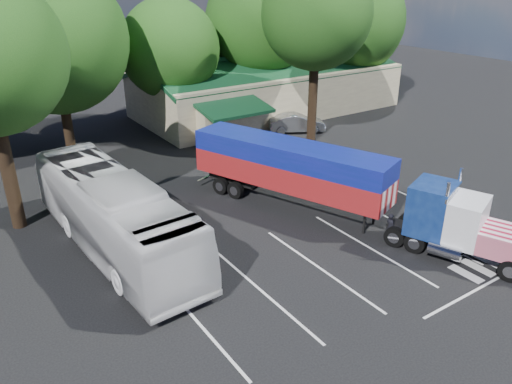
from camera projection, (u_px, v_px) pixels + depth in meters
ground at (248, 218)px, 27.21m from camera, size 120.00×120.00×0.00m
event_hall at (267, 88)px, 46.79m from camera, size 24.20×14.12×5.55m
tree_row_c at (54, 40)px, 33.63m from camera, size 10.00×10.00×13.05m
tree_row_d at (170, 49)px, 39.80m from camera, size 8.00×8.00×10.60m
tree_row_e at (259, 23)px, 44.15m from camera, size 9.60×9.60×12.90m
tree_row_f at (351, 21)px, 48.46m from camera, size 10.40×10.40×13.00m
tree_near_right at (317, 14)px, 35.63m from camera, size 8.00×8.00×13.50m
semi_truck at (329, 179)px, 26.50m from camera, size 8.80×18.29×3.92m
woman at (390, 227)px, 24.65m from camera, size 0.44×0.60×1.51m
bicycle at (290, 170)px, 32.36m from camera, size 1.64×1.98×1.02m
tour_bus at (114, 214)px, 23.49m from camera, size 4.00×13.67×3.76m
silver_sedan at (297, 123)px, 41.31m from camera, size 4.82×3.61×1.52m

